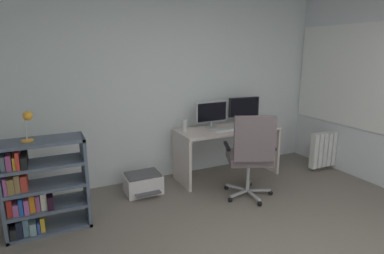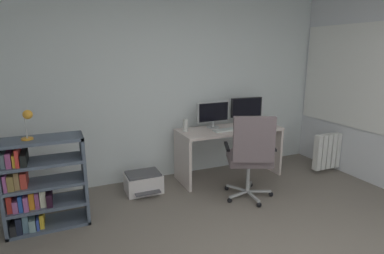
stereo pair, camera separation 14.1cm
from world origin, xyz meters
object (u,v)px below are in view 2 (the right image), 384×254
keyboard (225,130)px  bookshelf (37,187)px  office_chair (251,153)px  desk_lamp (27,120)px  printer (143,182)px  monitor_secondary (246,108)px  computer_mouse (240,128)px  desk (229,141)px  monitor_main (213,113)px  radiator (334,150)px  desktop_speaker (185,125)px

keyboard → bookshelf: size_ratio=0.36×
office_chair → desk_lamp: size_ratio=3.72×
keyboard → printer: size_ratio=0.75×
desk_lamp → keyboard: bearing=7.6°
monitor_secondary → computer_mouse: 0.41m
desk → bookshelf: size_ratio=1.55×
keyboard → computer_mouse: computer_mouse is taller
monitor_main → office_chair: monitor_main is taller
keyboard → printer: (-1.16, 0.08, -0.61)m
desk → monitor_secondary: size_ratio=2.99×
monitor_secondary → printer: (-1.64, -0.15, -0.83)m
monitor_main → office_chair: (0.04, -0.90, -0.33)m
desk → radiator: size_ratio=2.01×
keyboard → office_chair: office_chair is taller
computer_mouse → bookshelf: size_ratio=0.10×
desk → printer: size_ratio=3.24×
desk_lamp → radiator: (4.08, -0.03, -0.82)m
computer_mouse → bookshelf: (-2.59, -0.31, -0.29)m
radiator → desktop_speaker: bearing=166.6°
desk_lamp → desktop_speaker: bearing=15.1°
computer_mouse → printer: (-1.39, 0.09, -0.61)m
desktop_speaker → keyboard: bearing=-19.8°
monitor_main → office_chair: size_ratio=0.46×
monitor_main → monitor_secondary: 0.55m
desk_lamp → bookshelf: bearing=0.2°
desk → desk_lamp: size_ratio=5.04×
monitor_main → printer: monitor_main is taller
keyboard → monitor_secondary: bearing=21.6°
desk → radiator: (1.59, -0.44, -0.21)m
desktop_speaker → bookshelf: 1.94m
computer_mouse → desktop_speaker: 0.78m
computer_mouse → desktop_speaker: size_ratio=0.59×
desk → printer: (-1.28, -0.01, -0.41)m
desk → desk_lamp: desk_lamp is taller
computer_mouse → office_chair: 0.72m
office_chair → keyboard: bearing=87.7°
keyboard → desk_lamp: bearing=-176.7°
keyboard → desktop_speaker: desktop_speaker is taller
desk → bookshelf: bookshelf is taller
bookshelf → monitor_main: bearing=13.5°
keyboard → bookshelf: bearing=-176.6°
monitor_secondary → computer_mouse: bearing=-136.2°
monitor_secondary → bookshelf: bearing=-169.1°
bookshelf → printer: 1.31m
computer_mouse → printer: size_ratio=0.22×
monitor_main → monitor_secondary: monitor_secondary is taller
desk → desktop_speaker: (-0.64, 0.09, 0.27)m
computer_mouse → desk_lamp: size_ratio=0.34×
monitor_secondary → keyboard: size_ratio=1.45×
monitor_main → bookshelf: (-2.29, -0.55, -0.49)m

